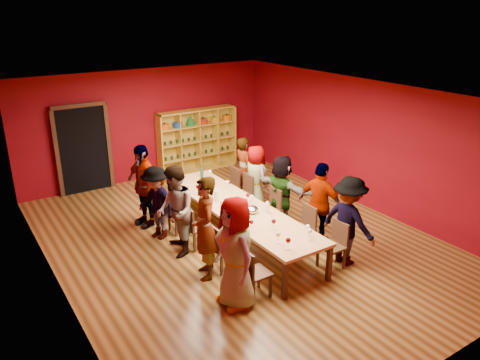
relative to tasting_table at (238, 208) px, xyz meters
name	(u,v)px	position (x,y,z in m)	size (l,w,h in m)	color
room_shell	(238,171)	(0.00, 0.00, 0.80)	(7.10, 9.10, 3.04)	#533616
tasting_table	(238,208)	(0.00, 0.00, 0.00)	(1.10, 4.50, 0.75)	#BD814E
doorway	(83,149)	(-1.80, 4.43, 0.42)	(1.40, 0.17, 2.30)	black
shelving_unit	(197,137)	(1.40, 4.32, 0.28)	(2.40, 0.40, 1.80)	gold
chair_person_left_0	(252,271)	(-0.91, -1.84, -0.20)	(0.42, 0.42, 0.89)	#321C10
person_left_0	(236,253)	(-1.23, -1.84, 0.23)	(0.91, 0.50, 1.86)	#131736
chair_person_left_1	(221,246)	(-0.91, -0.84, -0.20)	(0.42, 0.42, 0.89)	#321C10
person_left_1	(205,228)	(-1.22, -0.84, 0.24)	(0.68, 0.50, 1.87)	#D28D98
chair_person_left_2	(194,225)	(-0.91, 0.17, -0.20)	(0.42, 0.42, 0.89)	#321C10
person_left_2	(175,211)	(-1.29, 0.17, 0.19)	(0.87, 0.48, 1.78)	silver
chair_person_left_3	(176,211)	(-0.91, 0.98, -0.20)	(0.42, 0.42, 0.89)	#321C10
person_left_3	(157,203)	(-1.33, 0.98, 0.08)	(1.01, 0.42, 1.56)	#161E3C
chair_person_left_4	(162,200)	(-0.91, 1.71, -0.20)	(0.42, 0.42, 0.89)	#321C10
person_left_4	(143,186)	(-1.31, 1.71, 0.22)	(1.07, 0.49, 1.83)	#5F7CC3
chair_person_right_0	(335,242)	(0.91, -1.87, -0.20)	(0.42, 0.42, 0.89)	#321C10
person_right_0	(349,221)	(1.21, -1.87, 0.15)	(1.10, 0.45, 1.70)	#121733
chair_person_right_1	(305,225)	(0.91, -1.03, -0.20)	(0.42, 0.42, 0.89)	#321C10
person_right_1	(320,204)	(1.29, -1.03, 0.16)	(1.00, 0.46, 1.71)	#5A79BA
chair_person_right_2	(271,206)	(0.91, 0.07, -0.20)	(0.42, 0.42, 0.89)	#321C10
person_right_2	(282,191)	(1.18, 0.07, 0.10)	(1.48, 0.43, 1.59)	silver
chair_person_right_3	(244,191)	(0.91, 1.11, -0.20)	(0.42, 0.42, 0.89)	#321C10
person_right_3	(256,178)	(1.23, 1.11, 0.07)	(0.75, 0.41, 1.54)	pink
chair_person_right_4	(231,184)	(0.91, 1.68, -0.20)	(0.42, 0.42, 0.89)	#321C10
person_right_4	(244,169)	(1.27, 1.68, 0.10)	(0.58, 0.43, 1.60)	#4E4F54
wine_glass_0	(274,222)	(-0.03, -1.23, 0.20)	(0.08, 0.08, 0.21)	white
wine_glass_1	(288,241)	(-0.26, -1.94, 0.21)	(0.09, 0.09, 0.21)	white
wine_glass_2	(198,187)	(-0.37, 1.00, 0.21)	(0.09, 0.09, 0.22)	white
wine_glass_3	(206,191)	(-0.31, 0.73, 0.20)	(0.08, 0.08, 0.20)	white
wine_glass_4	(200,182)	(-0.14, 1.29, 0.19)	(0.08, 0.08, 0.19)	white
wine_glass_5	(210,172)	(0.34, 1.72, 0.19)	(0.08, 0.08, 0.20)	white
wine_glass_6	(222,202)	(-0.33, 0.06, 0.19)	(0.08, 0.08, 0.19)	white
wine_glass_7	(229,183)	(0.35, 0.89, 0.20)	(0.08, 0.08, 0.20)	white
wine_glass_8	(248,217)	(-0.30, -0.82, 0.20)	(0.08, 0.08, 0.20)	white
wine_glass_9	(252,222)	(-0.36, -1.02, 0.19)	(0.08, 0.08, 0.20)	white
wine_glass_10	(203,170)	(0.26, 1.92, 0.21)	(0.09, 0.09, 0.22)	white
wine_glass_11	(180,176)	(-0.37, 1.82, 0.21)	(0.09, 0.09, 0.21)	white
wine_glass_12	(227,183)	(0.30, 0.88, 0.20)	(0.08, 0.08, 0.21)	white
wine_glass_13	(247,210)	(-0.11, -0.50, 0.19)	(0.07, 0.07, 0.19)	white
wine_glass_14	(248,196)	(0.28, 0.05, 0.20)	(0.08, 0.08, 0.21)	white
wine_glass_15	(310,231)	(0.26, -1.88, 0.20)	(0.08, 0.08, 0.21)	white
wine_glass_16	(308,228)	(0.34, -1.74, 0.20)	(0.08, 0.08, 0.20)	white
wine_glass_17	(252,197)	(0.32, -0.05, 0.18)	(0.07, 0.07, 0.18)	white
wine_glass_18	(278,235)	(-0.27, -1.68, 0.21)	(0.09, 0.09, 0.21)	white
spittoon_bowl	(252,209)	(0.06, -0.41, 0.11)	(0.27, 0.27, 0.15)	#BABDC1
carafe_a	(217,195)	(-0.20, 0.48, 0.17)	(0.11, 0.11, 0.26)	white
carafe_b	(267,208)	(0.31, -0.57, 0.15)	(0.10, 0.10, 0.23)	white
wine_bottle	(202,173)	(0.20, 1.85, 0.17)	(0.08, 0.08, 0.31)	#14391A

